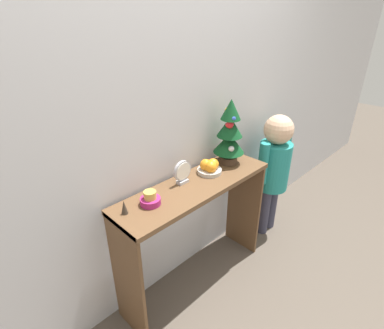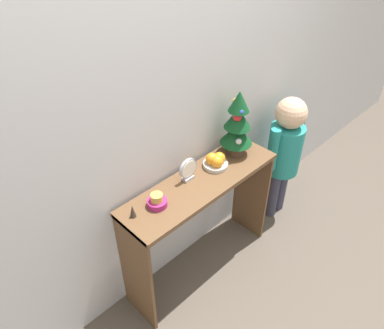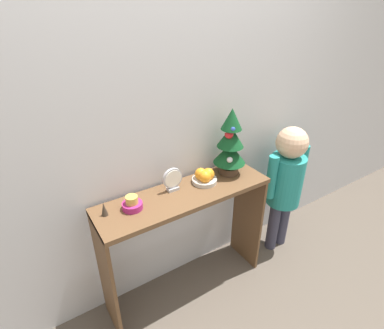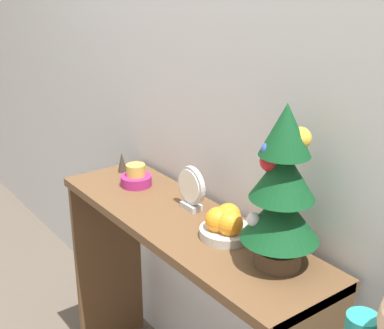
% 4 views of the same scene
% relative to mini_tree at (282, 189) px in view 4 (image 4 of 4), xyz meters
% --- Properties ---
extents(back_wall, '(7.00, 0.05, 2.50)m').
position_rel_mini_tree_xyz_m(back_wall, '(-0.37, 0.16, 0.21)').
color(back_wall, silver).
rests_on(back_wall, ground_plane).
extents(console_table, '(1.11, 0.33, 0.82)m').
position_rel_mini_tree_xyz_m(console_table, '(-0.37, -0.05, -0.43)').
color(console_table, brown).
rests_on(console_table, ground_plane).
extents(mini_tree, '(0.21, 0.21, 0.45)m').
position_rel_mini_tree_xyz_m(mini_tree, '(0.00, 0.00, 0.00)').
color(mini_tree, '#4C3828').
rests_on(mini_tree, console_table).
extents(fruit_bowl, '(0.16, 0.16, 0.10)m').
position_rel_mini_tree_xyz_m(fruit_bowl, '(-0.21, -0.01, -0.18)').
color(fruit_bowl, '#B7B2A8').
rests_on(fruit_bowl, console_table).
extents(singing_bowl, '(0.11, 0.11, 0.08)m').
position_rel_mini_tree_xyz_m(singing_bowl, '(-0.70, -0.02, -0.19)').
color(singing_bowl, '#9E2366').
rests_on(singing_bowl, console_table).
extents(desk_clock, '(0.13, 0.04, 0.15)m').
position_rel_mini_tree_xyz_m(desk_clock, '(-0.42, 0.02, -0.15)').
color(desk_clock, '#B2B2B7').
rests_on(desk_clock, console_table).
extents(figurine, '(0.04, 0.04, 0.08)m').
position_rel_mini_tree_xyz_m(figurine, '(-0.85, 0.00, -0.18)').
color(figurine, '#382D23').
rests_on(figurine, console_table).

